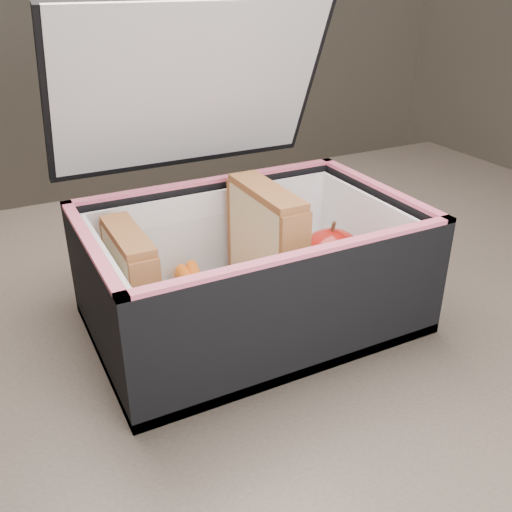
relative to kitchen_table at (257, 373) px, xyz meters
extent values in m
cube|color=brown|center=(0.00, 0.00, 0.08)|extent=(1.20, 0.80, 0.03)
cube|color=#382D26|center=(0.55, 0.35, -0.30)|extent=(0.05, 0.05, 0.72)
cube|color=black|center=(-0.02, 0.11, 0.29)|extent=(0.29, 0.08, 0.18)
cube|color=beige|center=(-0.14, -0.02, 0.15)|extent=(0.01, 0.09, 0.09)
cube|color=#B4585F|center=(-0.13, -0.02, 0.15)|extent=(0.01, 0.08, 0.09)
cube|color=beige|center=(-0.12, -0.02, 0.15)|extent=(0.01, 0.09, 0.09)
cube|color=brown|center=(-0.13, -0.02, 0.20)|extent=(0.02, 0.09, 0.01)
cube|color=beige|center=(-0.01, -0.02, 0.16)|extent=(0.01, 0.10, 0.11)
cube|color=#B4585F|center=(0.00, -0.02, 0.16)|extent=(0.01, 0.10, 0.10)
cube|color=beige|center=(0.01, -0.02, 0.16)|extent=(0.01, 0.10, 0.11)
cube|color=brown|center=(0.00, -0.02, 0.22)|extent=(0.03, 0.11, 0.01)
cylinder|color=orange|center=(-0.07, 0.01, 0.11)|extent=(0.03, 0.10, 0.01)
cylinder|color=orange|center=(-0.05, -0.05, 0.12)|extent=(0.01, 0.09, 0.01)
cylinder|color=orange|center=(-0.07, -0.02, 0.14)|extent=(0.01, 0.10, 0.01)
cylinder|color=orange|center=(-0.06, -0.02, 0.11)|extent=(0.02, 0.10, 0.01)
cylinder|color=orange|center=(-0.07, -0.02, 0.12)|extent=(0.02, 0.10, 0.01)
cylinder|color=orange|center=(-0.07, -0.02, 0.14)|extent=(0.03, 0.10, 0.01)
cylinder|color=orange|center=(-0.06, -0.02, 0.11)|extent=(0.03, 0.10, 0.01)
cube|color=white|center=(0.07, -0.03, 0.11)|extent=(0.09, 0.09, 0.01)
ellipsoid|color=#9A0601|center=(0.07, -0.03, 0.14)|extent=(0.09, 0.09, 0.06)
cylinder|color=#492D1A|center=(0.07, -0.03, 0.18)|extent=(0.01, 0.01, 0.01)
camera|label=1|loc=(-0.23, -0.45, 0.40)|focal=40.00mm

